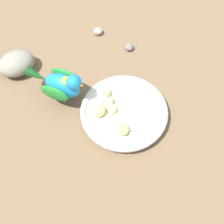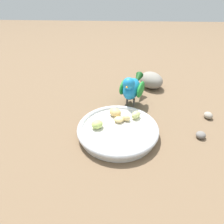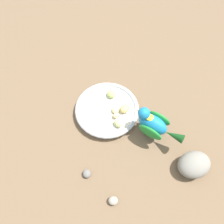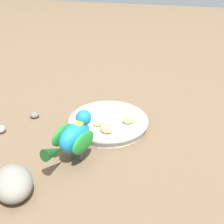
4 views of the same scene
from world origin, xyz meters
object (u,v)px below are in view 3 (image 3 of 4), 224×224
apple_piece_2 (111,94)px  parrot (154,124)px  feeding_bowl (107,110)px  pebble_1 (113,201)px  apple_piece_0 (115,110)px  apple_piece_4 (116,115)px  apple_piece_3 (118,123)px  pebble_0 (87,173)px  rock_large (194,164)px  apple_piece_1 (125,108)px

apple_piece_2 → parrot: (0.17, -0.10, 0.03)m
feeding_bowl → pebble_1: 0.31m
apple_piece_0 → apple_piece_4: apple_piece_4 is taller
apple_piece_4 → pebble_1: bearing=-77.1°
apple_piece_2 → apple_piece_3: bearing=-64.2°
feeding_bowl → pebble_1: size_ratio=7.88×
apple_piece_4 → pebble_0: (-0.04, -0.21, -0.02)m
rock_large → pebble_0: (-0.31, -0.11, -0.02)m
apple_piece_1 → apple_piece_4: 0.04m
rock_large → apple_piece_1: bearing=151.1°
apple_piece_3 → pebble_0: bearing=-106.5°
apple_piece_0 → pebble_1: apple_piece_0 is taller
apple_piece_2 → apple_piece_4: apple_piece_2 is taller
pebble_0 → pebble_1: size_ratio=0.93×
apple_piece_2 → rock_large: size_ratio=0.33×
feeding_bowl → apple_piece_1: bearing=10.9°
feeding_bowl → pebble_1: feeding_bowl is taller
apple_piece_0 → apple_piece_1: (0.03, 0.01, 0.00)m
feeding_bowl → parrot: parrot is taller
pebble_0 → feeding_bowl: bearing=90.0°
apple_piece_4 → feeding_bowl: bearing=148.6°
apple_piece_1 → apple_piece_0: bearing=-156.4°
feeding_bowl → rock_large: rock_large is taller
feeding_bowl → apple_piece_2: apple_piece_2 is taller
apple_piece_4 → pebble_0: 0.22m
apple_piece_2 → parrot: 0.20m
apple_piece_4 → apple_piece_2: bearing=115.0°
parrot → pebble_1: 0.26m
feeding_bowl → apple_piece_3: size_ratio=7.28×
apple_piece_3 → parrot: (0.11, 0.01, 0.04)m
parrot → apple_piece_2: bearing=-12.4°
apple_piece_3 → pebble_0: size_ratio=1.16×
apple_piece_1 → pebble_0: 0.26m
feeding_bowl → apple_piece_1: 0.07m
pebble_0 → pebble_1: bearing=-28.7°
apple_piece_3 → pebble_1: size_ratio=1.08×
pebble_1 → pebble_0: bearing=151.3°
parrot → apple_piece_4: bearing=10.5°
parrot → pebble_0: 0.26m
feeding_bowl → parrot: 0.18m
apple_piece_4 → parrot: (0.13, -0.02, 0.04)m
apple_piece_2 → parrot: size_ratio=0.20×
apple_piece_4 → apple_piece_1: bearing=55.5°
rock_large → pebble_1: 0.27m
apple_piece_1 → pebble_1: apple_piece_1 is taller
rock_large → apple_piece_2: bearing=149.4°
apple_piece_0 → pebble_0: 0.24m
apple_piece_1 → pebble_0: bearing=-104.3°
feeding_bowl → rock_large: size_ratio=2.21×
apple_piece_0 → rock_large: rock_large is taller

